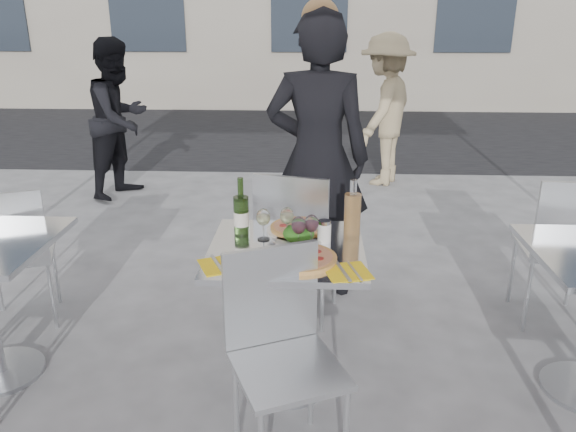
{
  "coord_description": "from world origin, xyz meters",
  "views": [
    {
      "loc": [
        0.12,
        -2.41,
        1.78
      ],
      "look_at": [
        0.0,
        0.15,
        0.85
      ],
      "focal_mm": 35.0,
      "sensor_mm": 36.0,
      "label": 1
    }
  ],
  "objects_px": {
    "wineglass_white_a": "(263,218)",
    "chair_far": "(296,235)",
    "salad_plate": "(299,235)",
    "chair_near": "(280,340)",
    "wineglass_white_b": "(287,217)",
    "wineglass_red_a": "(299,226)",
    "pizza_far": "(299,229)",
    "wineglass_red_b": "(312,225)",
    "napkin_left": "(222,264)",
    "side_chair_lfar": "(14,247)",
    "woman_diner": "(318,159)",
    "main_table": "(287,288)",
    "pedestrian_b": "(385,110)",
    "wine_bottle": "(241,214)",
    "napkin_right": "(347,272)",
    "sugar_shaker": "(324,231)",
    "carafe": "(352,214)",
    "side_chair_rfar": "(565,241)",
    "pedestrian_a": "(120,119)",
    "pizza_near": "(301,258)"
  },
  "relations": [
    {
      "from": "salad_plate",
      "to": "chair_near",
      "type": "bearing_deg",
      "value": -96.66
    },
    {
      "from": "side_chair_rfar",
      "to": "napkin_right",
      "type": "distance_m",
      "value": 1.58
    },
    {
      "from": "wineglass_red_b",
      "to": "napkin_left",
      "type": "relative_size",
      "value": 0.66
    },
    {
      "from": "wine_bottle",
      "to": "sugar_shaker",
      "type": "bearing_deg",
      "value": -8.0
    },
    {
      "from": "woman_diner",
      "to": "napkin_right",
      "type": "xyz_separation_m",
      "value": [
        0.12,
        -1.33,
        -0.15
      ]
    },
    {
      "from": "side_chair_lfar",
      "to": "wineglass_red_a",
      "type": "height_order",
      "value": "wineglass_red_a"
    },
    {
      "from": "woman_diner",
      "to": "carafe",
      "type": "distance_m",
      "value": 0.95
    },
    {
      "from": "pedestrian_a",
      "to": "wineglass_red_a",
      "type": "xyz_separation_m",
      "value": [
        1.88,
        -3.11,
        0.07
      ]
    },
    {
      "from": "chair_near",
      "to": "pizza_near",
      "type": "height_order",
      "value": "chair_near"
    },
    {
      "from": "wineglass_red_a",
      "to": "chair_far",
      "type": "bearing_deg",
      "value": 93.03
    },
    {
      "from": "pedestrian_a",
      "to": "wineglass_red_b",
      "type": "bearing_deg",
      "value": -127.11
    },
    {
      "from": "wineglass_red_a",
      "to": "napkin_left",
      "type": "relative_size",
      "value": 0.66
    },
    {
      "from": "sugar_shaker",
      "to": "wine_bottle",
      "type": "bearing_deg",
      "value": 172.0
    },
    {
      "from": "main_table",
      "to": "wineglass_white_b",
      "type": "distance_m",
      "value": 0.34
    },
    {
      "from": "chair_far",
      "to": "napkin_right",
      "type": "xyz_separation_m",
      "value": [
        0.25,
        -0.88,
        0.19
      ]
    },
    {
      "from": "carafe",
      "to": "wineglass_white_a",
      "type": "height_order",
      "value": "carafe"
    },
    {
      "from": "chair_far",
      "to": "carafe",
      "type": "bearing_deg",
      "value": 134.09
    },
    {
      "from": "salad_plate",
      "to": "wineglass_red_a",
      "type": "xyz_separation_m",
      "value": [
        0.0,
        -0.07,
        0.07
      ]
    },
    {
      "from": "chair_far",
      "to": "wine_bottle",
      "type": "height_order",
      "value": "wine_bottle"
    },
    {
      "from": "wineglass_white_b",
      "to": "wineglass_red_a",
      "type": "bearing_deg",
      "value": -64.37
    },
    {
      "from": "main_table",
      "to": "chair_far",
      "type": "height_order",
      "value": "chair_far"
    },
    {
      "from": "woman_diner",
      "to": "salad_plate",
      "type": "distance_m",
      "value": 1.02
    },
    {
      "from": "carafe",
      "to": "side_chair_lfar",
      "type": "bearing_deg",
      "value": 170.06
    },
    {
      "from": "pedestrian_b",
      "to": "wineglass_red_a",
      "type": "xyz_separation_m",
      "value": [
        -0.82,
        -3.67,
        0.06
      ]
    },
    {
      "from": "pedestrian_b",
      "to": "carafe",
      "type": "bearing_deg",
      "value": 16.34
    },
    {
      "from": "wineglass_white_a",
      "to": "napkin_right",
      "type": "xyz_separation_m",
      "value": [
        0.38,
        -0.35,
        -0.11
      ]
    },
    {
      "from": "wineglass_white_b",
      "to": "napkin_right",
      "type": "bearing_deg",
      "value": -53.51
    },
    {
      "from": "pizza_far",
      "to": "napkin_right",
      "type": "bearing_deg",
      "value": -64.48
    },
    {
      "from": "wineglass_white_b",
      "to": "wineglass_red_a",
      "type": "height_order",
      "value": "same"
    },
    {
      "from": "wine_bottle",
      "to": "pedestrian_b",
      "type": "bearing_deg",
      "value": 72.66
    },
    {
      "from": "side_chair_rfar",
      "to": "pedestrian_b",
      "type": "xyz_separation_m",
      "value": [
        -0.69,
        3.03,
        0.25
      ]
    },
    {
      "from": "wineglass_red_a",
      "to": "wineglass_red_b",
      "type": "relative_size",
      "value": 1.0
    },
    {
      "from": "chair_far",
      "to": "pedestrian_b",
      "type": "distance_m",
      "value": 3.16
    },
    {
      "from": "chair_near",
      "to": "carafe",
      "type": "bearing_deg",
      "value": 38.06
    },
    {
      "from": "wineglass_white_a",
      "to": "chair_far",
      "type": "bearing_deg",
      "value": 75.57
    },
    {
      "from": "pedestrian_b",
      "to": "salad_plate",
      "type": "xyz_separation_m",
      "value": [
        -0.82,
        -3.6,
        -0.02
      ]
    },
    {
      "from": "carafe",
      "to": "sugar_shaker",
      "type": "bearing_deg",
      "value": -155.53
    },
    {
      "from": "wineglass_white_b",
      "to": "side_chair_lfar",
      "type": "bearing_deg",
      "value": 167.26
    },
    {
      "from": "pedestrian_b",
      "to": "wine_bottle",
      "type": "height_order",
      "value": "pedestrian_b"
    },
    {
      "from": "side_chair_rfar",
      "to": "salad_plate",
      "type": "bearing_deg",
      "value": 25.44
    },
    {
      "from": "woman_diner",
      "to": "pizza_far",
      "type": "distance_m",
      "value": 0.89
    },
    {
      "from": "chair_far",
      "to": "pizza_far",
      "type": "bearing_deg",
      "value": 107.33
    },
    {
      "from": "wineglass_white_b",
      "to": "napkin_left",
      "type": "relative_size",
      "value": 0.66
    },
    {
      "from": "side_chair_rfar",
      "to": "wineglass_white_b",
      "type": "distance_m",
      "value": 1.68
    },
    {
      "from": "pizza_far",
      "to": "wineglass_white_b",
      "type": "bearing_deg",
      "value": -121.8
    },
    {
      "from": "sugar_shaker",
      "to": "napkin_right",
      "type": "height_order",
      "value": "sugar_shaker"
    },
    {
      "from": "carafe",
      "to": "wineglass_red_a",
      "type": "distance_m",
      "value": 0.3
    },
    {
      "from": "woman_diner",
      "to": "pizza_far",
      "type": "xyz_separation_m",
      "value": [
        -0.09,
        -0.87,
        -0.14
      ]
    },
    {
      "from": "side_chair_rfar",
      "to": "napkin_left",
      "type": "distance_m",
      "value": 2.03
    },
    {
      "from": "pedestrian_a",
      "to": "salad_plate",
      "type": "distance_m",
      "value": 3.57
    }
  ]
}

